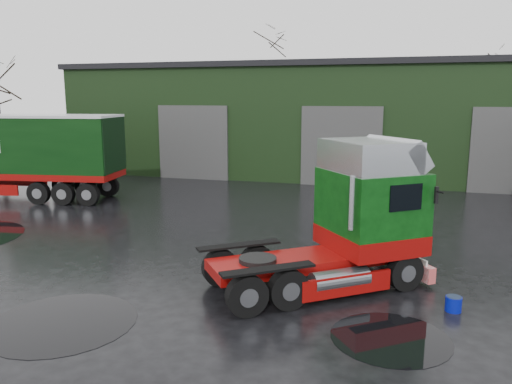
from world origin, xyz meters
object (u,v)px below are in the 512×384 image
warehouse (353,118)px  tree_back_a (269,93)px  tree_back_b (473,106)px  wash_bucket (453,304)px  hero_tractor (313,216)px

warehouse → tree_back_a: (-8.00, 10.00, 1.59)m
tree_back_a → tree_back_b: size_ratio=1.27×
wash_bucket → tree_back_b: bearing=82.8°
warehouse → hero_tractor: 20.17m
tree_back_a → tree_back_b: bearing=0.0°
wash_bucket → warehouse: bearing=101.4°
warehouse → wash_bucket: (4.13, -20.56, -3.00)m
wash_bucket → tree_back_a: (-12.13, 30.56, 4.59)m
tree_back_a → hero_tractor: bearing=-73.3°
hero_tractor → warehouse: bearing=145.5°
warehouse → hero_tractor: bearing=-87.1°
warehouse → wash_bucket: size_ratio=96.36×
tree_back_b → wash_bucket: bearing=-97.2°
tree_back_a → warehouse: bearing=-51.3°
tree_back_a → tree_back_b: 16.03m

